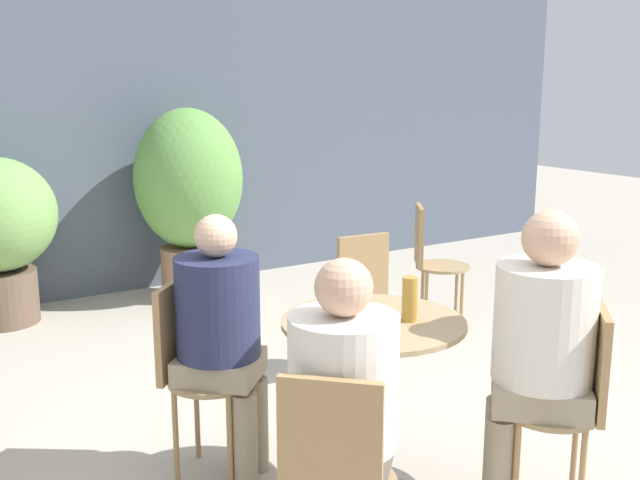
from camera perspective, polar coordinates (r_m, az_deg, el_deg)
name	(u,v)px	position (r m, az deg, el deg)	size (l,w,h in m)	color
storefront_wall	(76,103)	(5.99, -18.09, 9.88)	(10.00, 0.06, 3.00)	#4C5666
cafe_table_near	(373,364)	(3.04, 4.04, -9.40)	(0.73, 0.73, 0.75)	#514C47
bistro_chair_0	(192,361)	(3.26, -9.74, -9.05)	(0.42, 0.42, 0.85)	#997F56
bistro_chair_1	(335,473)	(2.38, 1.15, -17.31)	(0.42, 0.42, 0.85)	#997F56
bistro_chair_2	(574,393)	(3.06, 18.78, -10.97)	(0.42, 0.42, 0.85)	#997F56
bistro_chair_3	(356,291)	(4.22, 2.73, -3.89)	(0.37, 0.38, 0.85)	#997F56
bistro_chair_5	(431,255)	(5.11, 8.43, -1.14)	(0.42, 0.41, 0.85)	#997F56
seated_person_0	(222,325)	(3.15, -7.48, -6.48)	(0.45, 0.45, 1.15)	gray
seated_person_1	(344,402)	(2.42, 1.83, -12.22)	(0.44, 0.44, 1.15)	brown
seated_person_2	(539,341)	(2.98, 16.35, -7.39)	(0.48, 0.48, 1.21)	gray
beer_glass_0	(361,291)	(3.08, 3.15, -3.90)	(0.07, 0.07, 0.16)	beige
beer_glass_1	(350,310)	(2.86, 2.26, -5.34)	(0.07, 0.07, 0.15)	#DBC65B
beer_glass_2	(410,299)	(2.96, 6.86, -4.49)	(0.06, 0.06, 0.18)	#B28433
potted_plant_1	(189,189)	(5.80, -9.96, 3.84)	(0.82, 0.82, 1.47)	#93664C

